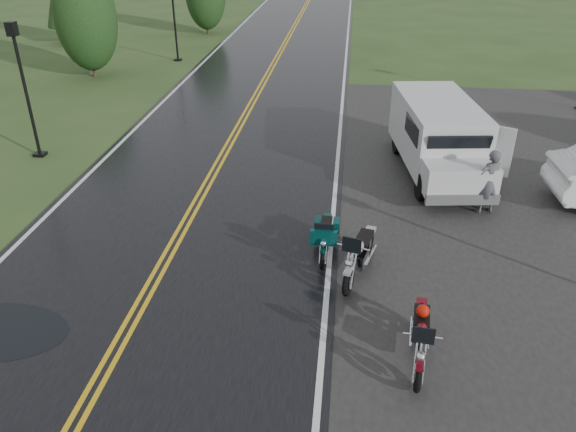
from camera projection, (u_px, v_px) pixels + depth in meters
The scene contains 11 objects.
ground at pixel (147, 295), 11.91m from camera, with size 120.00×120.00×0.00m, color #2D471E.
road at pixel (236, 132), 20.63m from camera, with size 8.00×100.00×0.04m, color black.
motorcycle_red at pixel (420, 364), 9.25m from camera, with size 0.74×2.05×1.21m, color #580A14, non-canonical shape.
motorcycle_teal at pixel (323, 250), 12.46m from camera, with size 0.68×1.87×1.11m, color #053735, non-canonical shape.
motorcycle_silver at pixel (349, 271), 11.57m from camera, with size 0.80×2.20×1.30m, color #979B9E, non-canonical shape.
van_white at pixel (425, 163), 15.33m from camera, with size 2.12×5.66×2.23m, color silver, non-canonical shape.
person_at_van at pixel (489, 183), 14.75m from camera, with size 0.65×0.43×1.78m, color #4B4B50.
lamp_post_near_left at pixel (26, 92), 17.67m from camera, with size 0.37×0.37×4.34m, color black, non-canonical shape.
lamp_post_far_left at pixel (174, 18), 29.55m from camera, with size 0.38×0.38×4.45m, color black, non-canonical shape.
tree_left_mid at pixel (87, 29), 26.57m from camera, with size 2.90×2.90×4.53m, color #1E3D19, non-canonical shape.
tree_left_far at pixel (206, 2), 36.32m from camera, with size 2.59×2.59×3.99m, color #1E3D19, non-canonical shape.
Camera 1 is at (4.04, -9.27, 7.17)m, focal length 35.00 mm.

